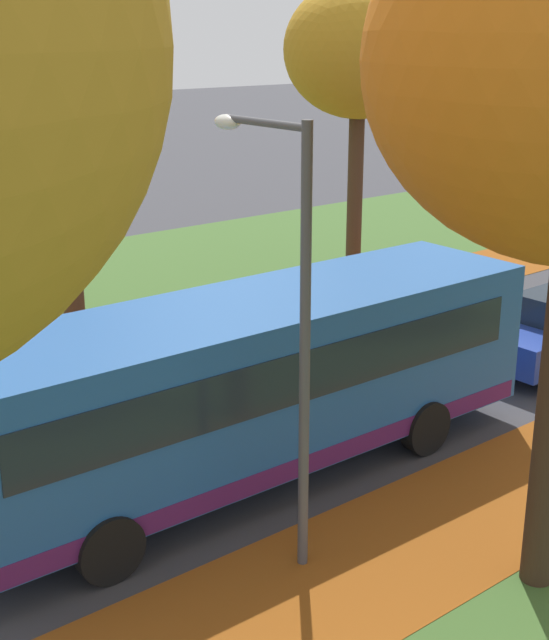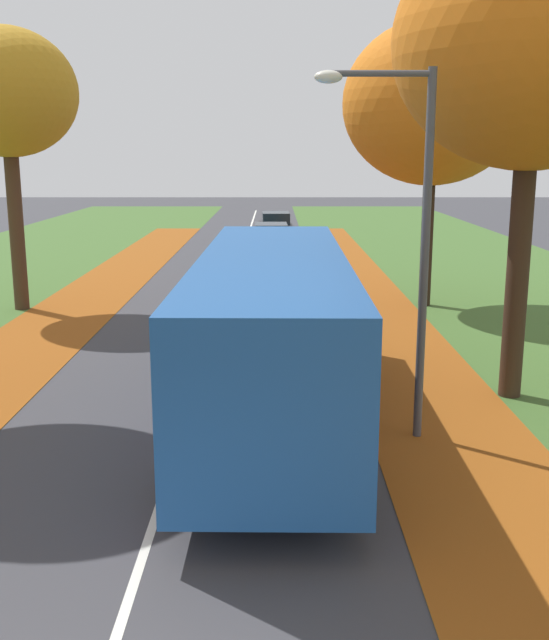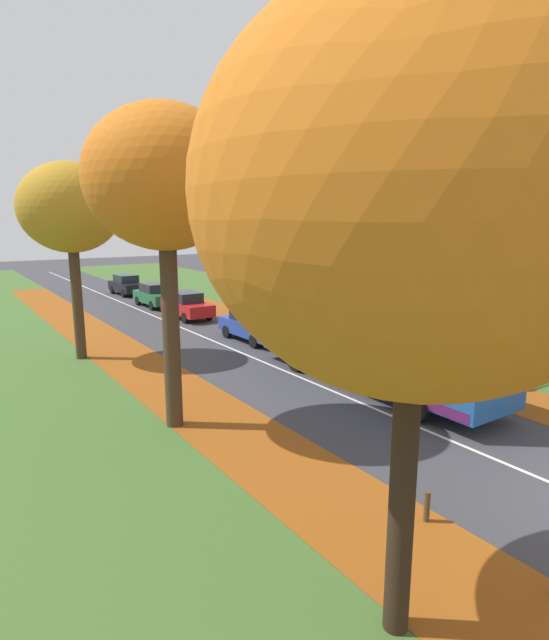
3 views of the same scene
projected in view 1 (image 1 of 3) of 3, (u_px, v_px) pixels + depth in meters
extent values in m
cube|color=#3D6028|center=(326.00, 251.00, 29.39)|extent=(12.00, 90.00, 0.01)
cube|color=#8C4714|center=(271.00, 320.00, 22.41)|extent=(2.80, 60.00, 0.00)
cylinder|color=#422D1E|center=(69.00, 233.00, 19.62)|extent=(0.49, 0.49, 5.43)
ellipsoid|color=orange|center=(53.00, 27.00, 18.27)|extent=(4.31, 4.31, 3.88)
cylinder|color=#422D1E|center=(355.00, 195.00, 25.48)|extent=(0.44, 0.44, 4.90)
ellipsoid|color=#B27F1E|center=(359.00, 49.00, 24.23)|extent=(4.14, 4.14, 3.72)
cylinder|color=#47474C|center=(305.00, 359.00, 11.34)|extent=(0.14, 0.14, 6.00)
cylinder|color=#47474C|center=(265.00, 123.00, 11.03)|extent=(1.60, 0.10, 0.10)
ellipsoid|color=silver|center=(227.00, 122.00, 11.64)|extent=(0.44, 0.28, 0.20)
cube|color=#1E5199|center=(250.00, 378.00, 14.15)|extent=(2.63, 10.43, 2.50)
cube|color=#19232D|center=(250.00, 354.00, 14.02)|extent=(2.66, 9.18, 0.80)
cube|color=#4C1951|center=(251.00, 439.00, 14.48)|extent=(2.65, 10.22, 0.32)
cylinder|color=black|center=(109.00, 548.00, 11.76)|extent=(0.31, 0.96, 0.96)
cylinder|color=black|center=(34.00, 480.00, 13.54)|extent=(0.31, 0.96, 0.96)
cylinder|color=black|center=(425.00, 427.00, 15.33)|extent=(0.31, 0.96, 0.96)
cylinder|color=black|center=(333.00, 386.00, 17.10)|extent=(0.31, 0.96, 0.96)
cylinder|color=black|center=(491.00, 355.00, 19.18)|extent=(0.23, 0.64, 0.64)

